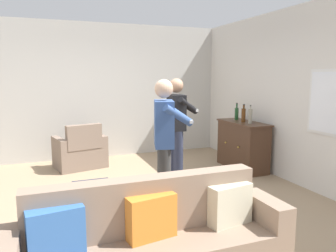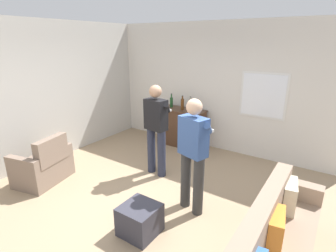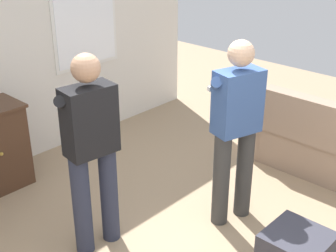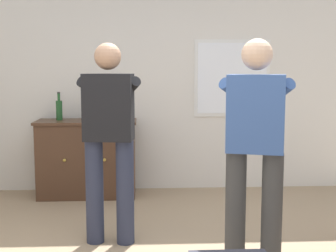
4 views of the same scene
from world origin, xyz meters
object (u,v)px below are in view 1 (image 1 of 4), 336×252
at_px(person_standing_right, 165,141).
at_px(armchair, 81,153).
at_px(sideboard_cabinet, 243,145).
at_px(bottle_liquor_amber, 250,116).
at_px(ottoman, 93,200).
at_px(couch, 153,248).
at_px(bottle_spirits_clear, 237,113).
at_px(bottle_wine_green, 244,115).
at_px(person_standing_left, 177,126).

bearing_deg(person_standing_right, armchair, -163.79).
height_order(sideboard_cabinet, bottle_liquor_amber, bottle_liquor_amber).
relative_size(ottoman, person_standing_right, 0.27).
bearing_deg(ottoman, armchair, 177.81).
distance_m(couch, bottle_spirits_clear, 4.13).
height_order(bottle_wine_green, bottle_liquor_amber, bottle_liquor_amber).
height_order(bottle_wine_green, bottle_spirits_clear, bottle_wine_green).
relative_size(bottle_liquor_amber, ottoman, 0.72).
bearing_deg(person_standing_left, bottle_liquor_amber, 94.92).
xyz_separation_m(bottle_spirits_clear, person_standing_left, (0.68, -1.52, -0.07)).
xyz_separation_m(bottle_liquor_amber, ottoman, (0.90, -2.88, -0.82)).
bearing_deg(bottle_liquor_amber, bottle_wine_green, -177.87).
relative_size(sideboard_cabinet, person_standing_left, 0.68).
bearing_deg(person_standing_right, bottle_wine_green, 124.57).
bearing_deg(ottoman, bottle_wine_green, 110.95).
distance_m(armchair, bottle_liquor_amber, 3.19).
relative_size(couch, person_standing_right, 1.36).
xyz_separation_m(armchair, bottle_wine_green, (1.16, 2.79, 0.73)).
xyz_separation_m(armchair, person_standing_right, (2.57, 0.75, 0.65)).
relative_size(couch, armchair, 2.28).
xyz_separation_m(couch, sideboard_cabinet, (-2.74, 2.65, 0.09)).
relative_size(sideboard_cabinet, ottoman, 2.47).
bearing_deg(couch, bottle_wine_green, 135.83).
relative_size(armchair, sideboard_cabinet, 0.88).
xyz_separation_m(bottle_wine_green, bottle_liquor_amber, (0.20, 0.01, -0.00)).
xyz_separation_m(sideboard_cabinet, bottle_liquor_amber, (0.24, -0.02, 0.57)).
bearing_deg(couch, ottoman, -170.95).
relative_size(bottle_wine_green, bottle_spirits_clear, 1.02).
bearing_deg(ottoman, person_standing_right, 69.86).
bearing_deg(couch, armchair, -177.51).
distance_m(sideboard_cabinet, bottle_wine_green, 0.58).
bearing_deg(bottle_liquor_amber, person_standing_left, -85.08).
height_order(couch, armchair, couch).
relative_size(couch, person_standing_left, 1.36).
distance_m(bottle_liquor_amber, person_standing_left, 1.45).
distance_m(bottle_liquor_amber, person_standing_right, 2.38).
distance_m(sideboard_cabinet, person_standing_right, 2.57).
distance_m(person_standing_left, person_standing_right, 1.24).
bearing_deg(armchair, bottle_spirits_clear, 74.22).
bearing_deg(armchair, bottle_wine_green, 67.34).
bearing_deg(ottoman, bottle_spirits_clear, 116.20).
bearing_deg(bottle_wine_green, person_standing_right, -55.43).
xyz_separation_m(sideboard_cabinet, person_standing_left, (0.37, -1.47, 0.49)).
height_order(armchair, sideboard_cabinet, sideboard_cabinet).
relative_size(sideboard_cabinet, bottle_spirits_clear, 3.53).
height_order(bottle_wine_green, person_standing_right, person_standing_right).
height_order(armchair, bottle_liquor_amber, bottle_liquor_amber).
relative_size(armchair, bottle_liquor_amber, 3.03).
height_order(bottle_liquor_amber, person_standing_right, person_standing_right).
height_order(bottle_liquor_amber, bottle_spirits_clear, bottle_liquor_amber).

